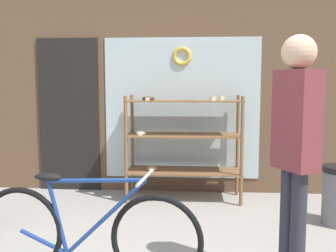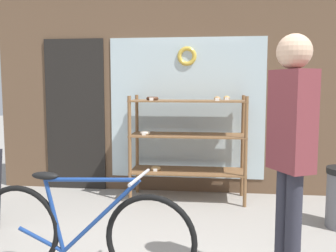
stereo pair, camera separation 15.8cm
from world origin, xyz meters
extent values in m
cube|color=brown|center=(0.00, 3.01, 1.90)|extent=(4.90, 0.08, 3.81)
cube|color=silver|center=(0.20, 2.96, 1.15)|extent=(2.09, 0.02, 1.90)
cube|color=black|center=(-1.37, 2.96, 1.05)|extent=(0.84, 0.03, 2.10)
torus|color=gold|center=(0.20, 2.95, 1.85)|extent=(0.26, 0.06, 0.26)
cylinder|color=brown|center=(-0.46, 2.39, 0.67)|extent=(0.04, 0.04, 1.34)
cylinder|color=brown|center=(0.94, 2.39, 0.67)|extent=(0.04, 0.04, 1.34)
cylinder|color=brown|center=(-0.46, 2.85, 0.67)|extent=(0.04, 0.04, 1.34)
cylinder|color=brown|center=(0.94, 2.85, 0.67)|extent=(0.04, 0.04, 1.34)
cube|color=brown|center=(0.24, 2.62, 0.37)|extent=(1.45, 0.51, 0.02)
cube|color=brown|center=(0.24, 2.62, 0.83)|extent=(1.45, 0.51, 0.02)
cube|color=brown|center=(0.24, 2.62, 1.27)|extent=(1.45, 0.51, 0.02)
torus|color=beige|center=(-0.30, 2.55, 0.87)|extent=(0.13, 0.13, 0.05)
cube|color=white|center=(-0.30, 2.47, 0.86)|extent=(0.05, 0.00, 0.04)
torus|color=#4C2D1E|center=(-0.21, 2.58, 1.30)|extent=(0.15, 0.15, 0.04)
cube|color=white|center=(-0.21, 2.49, 1.30)|extent=(0.05, 0.00, 0.04)
torus|color=tan|center=(-0.16, 2.58, 0.40)|extent=(0.13, 0.13, 0.05)
cube|color=white|center=(-0.16, 2.51, 0.40)|extent=(0.05, 0.00, 0.04)
ellipsoid|color=tan|center=(0.72, 2.76, 1.30)|extent=(0.08, 0.07, 0.05)
cube|color=white|center=(0.72, 2.71, 1.30)|extent=(0.05, 0.00, 0.04)
ellipsoid|color=#AD7F4C|center=(0.60, 2.49, 1.30)|extent=(0.08, 0.07, 0.05)
cube|color=white|center=(0.60, 2.45, 1.30)|extent=(0.05, 0.00, 0.04)
torus|color=black|center=(-0.96, 0.60, 0.34)|extent=(0.69, 0.12, 0.69)
torus|color=black|center=(0.11, 0.49, 0.34)|extent=(0.69, 0.12, 0.69)
cylinder|color=navy|center=(-0.28, 0.53, 0.49)|extent=(0.64, 0.10, 0.62)
cylinder|color=navy|center=(-0.35, 0.53, 0.77)|extent=(0.75, 0.11, 0.07)
cylinder|color=navy|center=(-0.65, 0.57, 0.47)|extent=(0.17, 0.05, 0.57)
cylinder|color=navy|center=(-0.77, 0.58, 0.27)|extent=(0.39, 0.07, 0.18)
ellipsoid|color=black|center=(-0.72, 0.57, 0.78)|extent=(0.23, 0.11, 0.06)
cylinder|color=#B2B2B7|center=(0.03, 0.49, 0.81)|extent=(0.07, 0.46, 0.02)
cylinder|color=#282833|center=(1.05, 0.58, 0.44)|extent=(0.11, 0.11, 0.88)
cylinder|color=#282833|center=(1.10, 0.48, 0.44)|extent=(0.11, 0.11, 0.88)
cube|color=brown|center=(1.08, 0.53, 1.22)|extent=(0.30, 0.37, 0.69)
sphere|color=tan|center=(1.08, 0.53, 1.69)|extent=(0.24, 0.24, 0.24)
camera|label=1|loc=(0.38, -2.10, 1.46)|focal=40.00mm
camera|label=2|loc=(0.53, -2.09, 1.46)|focal=40.00mm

